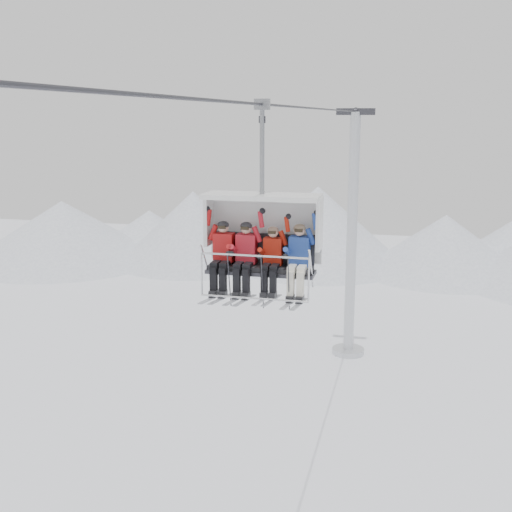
% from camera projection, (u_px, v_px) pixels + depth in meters
% --- Properties ---
extents(ridgeline, '(72.00, 21.00, 7.00)m').
position_uv_depth(ridgeline, '(354.00, 238.00, 54.89)').
color(ridgeline, white).
rests_on(ridgeline, ground).
extents(lift_tower_right, '(2.00, 1.80, 13.48)m').
position_uv_depth(lift_tower_right, '(351.00, 253.00, 34.86)').
color(lift_tower_right, silver).
rests_on(lift_tower_right, ground).
extents(haul_cable, '(0.06, 50.00, 0.06)m').
position_uv_depth(haul_cable, '(256.00, 104.00, 12.37)').
color(haul_cable, '#323237').
rests_on(haul_cable, lift_tower_left).
extents(chairlift_carrier, '(2.44, 1.17, 3.98)m').
position_uv_depth(chairlift_carrier, '(263.00, 231.00, 13.54)').
color(chairlift_carrier, black).
rests_on(chairlift_carrier, haul_cable).
extents(skier_far_left, '(0.42, 1.69, 1.66)m').
position_uv_depth(skier_far_left, '(222.00, 254.00, 13.54)').
color(skier_far_left, red).
rests_on(skier_far_left, chairlift_carrier).
extents(skier_center_left, '(0.42, 1.69, 1.66)m').
position_uv_depth(skier_center_left, '(245.00, 255.00, 13.43)').
color(skier_center_left, red).
rests_on(skier_center_left, chairlift_carrier).
extents(skier_center_right, '(0.38, 1.69, 1.54)m').
position_uv_depth(skier_center_right, '(272.00, 258.00, 13.29)').
color(skier_center_right, '#B31D0D').
rests_on(skier_center_right, chairlift_carrier).
extents(skier_far_right, '(0.42, 1.69, 1.66)m').
position_uv_depth(skier_far_right, '(299.00, 258.00, 13.17)').
color(skier_far_right, '#2646A3').
rests_on(skier_far_right, chairlift_carrier).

